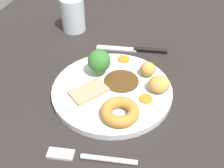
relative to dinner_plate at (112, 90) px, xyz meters
The scene contains 13 objects.
dining_table 4.59cm from the dinner_plate, 134.79° to the left, with size 120.00×84.00×3.60cm, color #2B2623.
dinner_plate is the anchor object (origin of this frame).
gravy_pool 2.98cm from the dinner_plate, 32.15° to the right, with size 7.50×7.50×0.30cm, color #563819.
meat_slice_main 5.33cm from the dinner_plate, 125.18° to the left, with size 7.55×4.48×0.80cm, color tan.
yorkshire_pudding 8.30cm from the dinner_plate, 156.07° to the right, with size 7.31×7.31×2.22cm, color #C68938.
roast_potato_left 9.93cm from the dinner_plate, 80.96° to the right, with size 4.19×4.43×3.21cm, color tan.
roast_potato_right 9.28cm from the dinner_plate, 47.74° to the right, with size 3.42×3.42×3.11cm, color tan.
carrot_coin_front 7.71cm from the dinner_plate, 104.66° to the right, with size 2.59×2.59×0.44cm, color orange.
carrot_coin_back 10.43cm from the dinner_plate, ahead, with size 2.71×2.71×0.47cm, color orange.
broccoli_floret 6.87cm from the dinner_plate, 44.10° to the left, with size 4.99×4.99×6.00cm.
fork 16.77cm from the dinner_plate, behind, with size 2.89×15.32×0.90cm.
knife 17.28cm from the dinner_plate, ahead, with size 3.20×18.55×1.20cm.
water_glass 29.48cm from the dinner_plate, 35.35° to the left, with size 6.58×6.58×9.35cm, color silver.
Camera 1 is at (-37.92, -12.42, 42.16)cm, focal length 42.60 mm.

